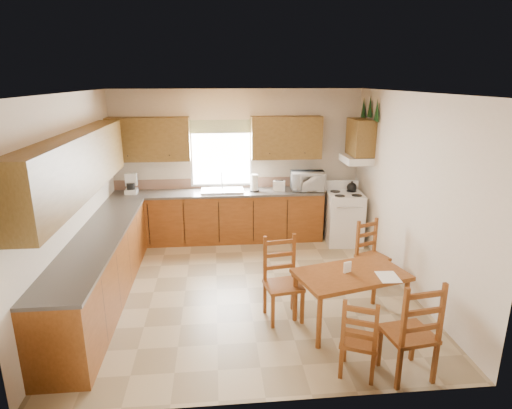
{
  "coord_description": "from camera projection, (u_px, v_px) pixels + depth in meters",
  "views": [
    {
      "loc": [
        -0.41,
        -5.49,
        2.87
      ],
      "look_at": [
        0.15,
        0.3,
        1.15
      ],
      "focal_mm": 30.0,
      "sensor_mm": 36.0,
      "label": 1
    }
  ],
  "objects": [
    {
      "name": "window_frame",
      "position": [
        221.0,
        154.0,
        7.75
      ],
      "size": [
        1.13,
        0.02,
        1.18
      ],
      "primitive_type": "cube",
      "color": "silver",
      "rests_on": "wall_back"
    },
    {
      "name": "range_hood",
      "position": [
        356.0,
        159.0,
        7.42
      ],
      "size": [
        0.44,
        0.62,
        0.12
      ],
      "primitive_type": "cube",
      "color": "silver",
      "rests_on": "wall_right"
    },
    {
      "name": "coffeemaker",
      "position": [
        131.0,
        185.0,
        7.5
      ],
      "size": [
        0.2,
        0.23,
        0.31
      ],
      "primitive_type": "cube",
      "rotation": [
        0.0,
        0.0,
        -0.07
      ],
      "color": "silver",
      "rests_on": "counter_back"
    },
    {
      "name": "microwave",
      "position": [
        308.0,
        181.0,
        7.73
      ],
      "size": [
        0.59,
        0.44,
        0.34
      ],
      "primitive_type": "imported",
      "rotation": [
        0.0,
        0.0,
        -0.08
      ],
      "color": "silver",
      "rests_on": "counter_back"
    },
    {
      "name": "window_pane",
      "position": [
        221.0,
        154.0,
        7.74
      ],
      "size": [
        1.05,
        0.01,
        1.1
      ],
      "primitive_type": "cube",
      "color": "white",
      "rests_on": "wall_back"
    },
    {
      "name": "chair_far_right",
      "position": [
        373.0,
        254.0,
        6.12
      ],
      "size": [
        0.49,
        0.48,
        0.92
      ],
      "primitive_type": "cube",
      "rotation": [
        0.0,
        0.0,
        0.38
      ],
      "color": "brown",
      "rests_on": "floor"
    },
    {
      "name": "upper_cab_back_left",
      "position": [
        149.0,
        139.0,
        7.42
      ],
      "size": [
        1.41,
        0.33,
        0.75
      ],
      "primitive_type": "cube",
      "color": "brown",
      "rests_on": "wall_back"
    },
    {
      "name": "floor",
      "position": [
        248.0,
        288.0,
        6.1
      ],
      "size": [
        4.5,
        4.5,
        0.0
      ],
      "primitive_type": "plane",
      "color": "tan",
      "rests_on": "ground"
    },
    {
      "name": "table_paper",
      "position": [
        388.0,
        277.0,
        4.91
      ],
      "size": [
        0.24,
        0.32,
        0.0
      ],
      "primitive_type": "cube",
      "rotation": [
        0.0,
        0.0,
        -0.04
      ],
      "color": "white",
      "rests_on": "dining_table"
    },
    {
      "name": "toaster",
      "position": [
        279.0,
        186.0,
        7.71
      ],
      "size": [
        0.24,
        0.18,
        0.18
      ],
      "primitive_type": "cube",
      "rotation": [
        0.0,
        0.0,
        -0.23
      ],
      "color": "silver",
      "rests_on": "counter_back"
    },
    {
      "name": "sink_basin",
      "position": [
        222.0,
        190.0,
        7.66
      ],
      "size": [
        0.75,
        0.45,
        0.04
      ],
      "primitive_type": "cube",
      "color": "silver",
      "rests_on": "counter_back"
    },
    {
      "name": "counter_left",
      "position": [
        98.0,
        237.0,
        5.52
      ],
      "size": [
        0.63,
        3.6,
        0.04
      ],
      "primitive_type": "cube",
      "color": "#4B4641",
      "rests_on": "lower_cab_left"
    },
    {
      "name": "wall_front",
      "position": [
        267.0,
        268.0,
        3.56
      ],
      "size": [
        4.5,
        4.5,
        0.0
      ],
      "primitive_type": "plane",
      "color": "beige",
      "rests_on": "floor"
    },
    {
      "name": "counter_back",
      "position": [
        218.0,
        193.0,
        7.67
      ],
      "size": [
        3.75,
        0.63,
        0.04
      ],
      "primitive_type": "cube",
      "color": "#4B4641",
      "rests_on": "lower_cab_back"
    },
    {
      "name": "wall_right",
      "position": [
        409.0,
        193.0,
        5.92
      ],
      "size": [
        4.5,
        4.5,
        0.0
      ],
      "primitive_type": "plane",
      "color": "beige",
      "rests_on": "floor"
    },
    {
      "name": "ceiling",
      "position": [
        246.0,
        93.0,
        5.33
      ],
      "size": [
        4.5,
        4.5,
        0.0
      ],
      "primitive_type": "plane",
      "color": "#975C21",
      "rests_on": "floor"
    },
    {
      "name": "chair_near_right",
      "position": [
        360.0,
        335.0,
        4.23
      ],
      "size": [
        0.47,
        0.46,
        0.86
      ],
      "primitive_type": "cube",
      "rotation": [
        0.0,
        0.0,
        2.72
      ],
      "color": "brown",
      "rests_on": "floor"
    },
    {
      "name": "wall_back",
      "position": [
        238.0,
        164.0,
        7.86
      ],
      "size": [
        4.5,
        4.5,
        0.0
      ],
      "primitive_type": "plane",
      "color": "beige",
      "rests_on": "floor"
    },
    {
      "name": "stove",
      "position": [
        344.0,
        219.0,
        7.66
      ],
      "size": [
        0.66,
        0.68,
        0.9
      ],
      "primitive_type": "cube",
      "rotation": [
        0.0,
        0.0,
        -0.1
      ],
      "color": "silver",
      "rests_on": "floor"
    },
    {
      "name": "table_card",
      "position": [
        347.0,
        267.0,
        5.01
      ],
      "size": [
        0.1,
        0.06,
        0.13
      ],
      "primitive_type": "cube",
      "rotation": [
        0.0,
        0.0,
        0.4
      ],
      "color": "white",
      "rests_on": "dining_table"
    },
    {
      "name": "backsplash",
      "position": [
        218.0,
        183.0,
        7.91
      ],
      "size": [
        3.75,
        0.01,
        0.18
      ],
      "primitive_type": "cube",
      "color": "#886451",
      "rests_on": "counter_back"
    },
    {
      "name": "window_valance",
      "position": [
        221.0,
        127.0,
        7.58
      ],
      "size": [
        1.19,
        0.01,
        0.24
      ],
      "primitive_type": "cube",
      "color": "#4F7042",
      "rests_on": "wall_back"
    },
    {
      "name": "pine_decal_b",
      "position": [
        370.0,
        106.0,
        7.19
      ],
      "size": [
        0.22,
        0.22,
        0.36
      ],
      "primitive_type": "cone",
      "color": "#103415",
      "rests_on": "wall_right"
    },
    {
      "name": "pine_decal_c",
      "position": [
        364.0,
        107.0,
        7.5
      ],
      "size": [
        0.22,
        0.22,
        0.36
      ],
      "primitive_type": "cone",
      "color": "#103415",
      "rests_on": "wall_right"
    },
    {
      "name": "chair_near_left",
      "position": [
        409.0,
        327.0,
        4.18
      ],
      "size": [
        0.5,
        0.49,
        1.07
      ],
      "primitive_type": "cube",
      "rotation": [
        0.0,
        0.0,
        3.28
      ],
      "color": "brown",
      "rests_on": "floor"
    },
    {
      "name": "upper_cab_back_right",
      "position": [
        286.0,
        138.0,
        7.64
      ],
      "size": [
        1.25,
        0.33,
        0.75
      ],
      "primitive_type": "cube",
      "color": "brown",
      "rests_on": "wall_back"
    },
    {
      "name": "upper_cab_stove",
      "position": [
        360.0,
        137.0,
        7.32
      ],
      "size": [
        0.33,
        0.62,
        0.62
      ],
      "primitive_type": "cube",
      "color": "brown",
      "rests_on": "wall_right"
    },
    {
      "name": "pine_decal_a",
      "position": [
        377.0,
        110.0,
        6.89
      ],
      "size": [
        0.22,
        0.22,
        0.36
      ],
      "primitive_type": "cone",
      "color": "#103415",
      "rests_on": "wall_right"
    },
    {
      "name": "lower_cab_left",
      "position": [
        101.0,
        270.0,
        5.65
      ],
      "size": [
        0.6,
        3.6,
        0.88
      ],
      "primitive_type": "cube",
      "color": "brown",
      "rests_on": "floor"
    },
    {
      "name": "chair_far_left",
      "position": [
        283.0,
        280.0,
        5.19
      ],
      "size": [
        0.49,
        0.47,
        1.03
      ],
      "primitive_type": "cube",
      "rotation": [
        0.0,
        0.0,
        0.16
      ],
      "color": "brown",
      "rests_on": "floor"
    },
    {
      "name": "wall_left",
      "position": [
        73.0,
        201.0,
        5.51
      ],
      "size": [
        4.5,
        4.5,
        0.0
      ],
      "primitive_type": "plane",
      "color": "beige",
      "rests_on": "floor"
    },
    {
      "name": "upper_cab_left",
      "position": [
        78.0,
        165.0,
        5.24
      ],
      "size": [
        0.33,
        3.6,
        0.75
      ],
      "primitive_type": "cube",
      "color": "brown",
      "rests_on": "wall_left"
    },
    {
      "name": "dining_table",
      "position": [
        349.0,
        299.0,
        5.12
      ],
      "size": [
        1.41,
        1.03,
        0.68
      ],
      "primitive_type": "cube",
      "rotation": [
        0.0,
        0.0,
        0.26
      ],
      "color": "brown",
      "rests_on": "floor"
    },
    {
      "name": "paper_towel",
      "position": [
        254.0,
        183.0,
        7.65
      ],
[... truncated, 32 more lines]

